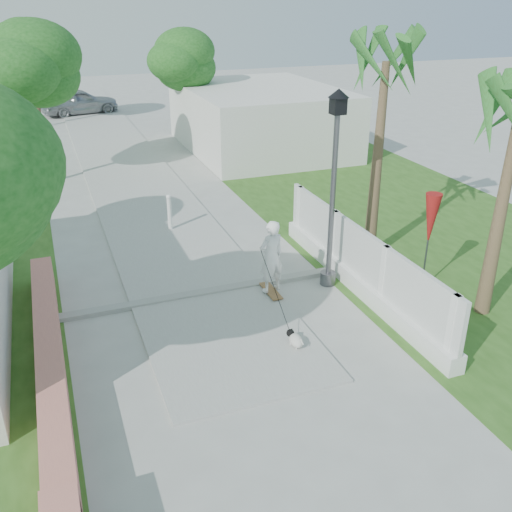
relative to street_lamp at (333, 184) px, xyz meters
name	(u,v)px	position (x,y,z in m)	size (l,w,h in m)	color
ground	(323,494)	(-2.90, -5.50, -2.43)	(90.00, 90.00, 0.00)	#B7B7B2
path_strip	(114,149)	(-2.90, 14.50, -2.40)	(3.20, 36.00, 0.06)	#B7B7B2
curb	(202,293)	(-2.90, 0.50, -2.38)	(6.50, 0.25, 0.10)	#999993
grass_right	(413,224)	(4.10, 2.50, -2.42)	(8.00, 20.00, 0.01)	#30591C
pink_wall	(52,378)	(-6.20, -1.95, -2.11)	(0.45, 8.20, 0.80)	#DE8472
lattice_fence	(359,268)	(0.50, -0.50, -1.88)	(0.35, 7.00, 1.50)	white
building_right	(260,118)	(3.10, 12.50, -1.13)	(6.00, 8.00, 2.60)	silver
street_lamp	(333,184)	(0.00, 0.00, 0.00)	(0.44, 0.44, 4.44)	#59595E
bollard	(169,212)	(-2.70, 4.50, -1.84)	(0.14, 0.14, 1.09)	white
patio_umbrella	(431,221)	(1.90, -1.00, -0.74)	(0.36, 0.36, 2.30)	#59595E
tree_path_left	(27,72)	(-5.88, 10.48, 1.39)	(3.40, 3.40, 5.23)	#4C3826
tree_path_right	(182,62)	(0.32, 14.48, 1.07)	(3.00, 3.00, 4.79)	#4C3826
tree_path_far	(29,47)	(-5.68, 20.48, 1.39)	(3.20, 3.20, 5.17)	#4C3826
palm_far	(385,76)	(1.70, 1.00, 2.06)	(1.80, 1.80, 5.30)	brown
skateboarder	(273,267)	(-1.54, -0.35, -1.57)	(0.71, 2.44, 1.78)	olive
dog	(295,339)	(-1.81, -2.16, -2.23)	(0.31, 0.51, 0.36)	silver
parked_car	(79,102)	(-3.51, 23.20, -1.73)	(1.65, 4.10, 1.40)	#ACAFB4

